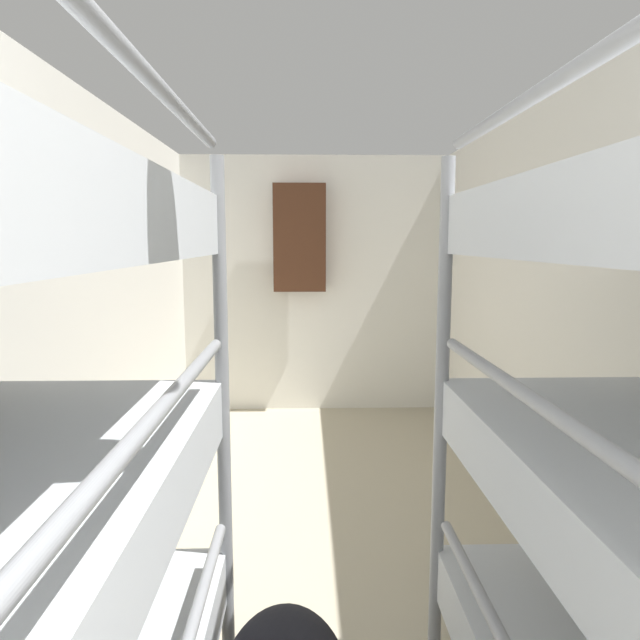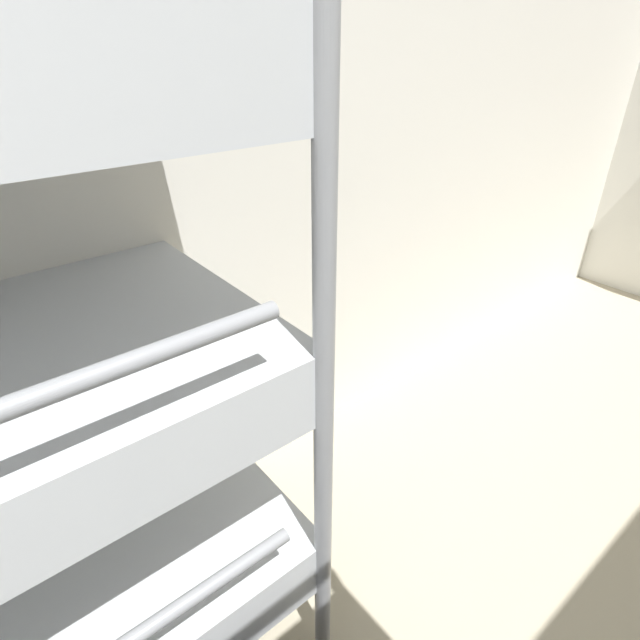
{
  "view_description": "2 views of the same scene",
  "coord_description": "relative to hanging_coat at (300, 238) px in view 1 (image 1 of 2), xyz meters",
  "views": [
    {
      "loc": [
        -0.09,
        0.5,
        1.49
      ],
      "look_at": [
        -0.01,
        3.26,
        1.11
      ],
      "focal_mm": 32.0,
      "sensor_mm": 36.0,
      "label": 1
    },
    {
      "loc": [
        0.27,
        1.77,
        1.59
      ],
      "look_at": [
        -0.69,
        2.56,
        0.88
      ],
      "focal_mm": 28.0,
      "sensor_mm": 36.0,
      "label": 2
    }
  ],
  "objects": [
    {
      "name": "hanging_coat",
      "position": [
        0.0,
        0.0,
        0.0
      ],
      "size": [
        0.44,
        0.12,
        0.9
      ],
      "color": "#472819"
    },
    {
      "name": "wall_left",
      "position": [
        -1.04,
        -2.61,
        -0.41
      ],
      "size": [
        0.06,
        5.59,
        2.22
      ],
      "color": "silver",
      "rests_on": "ground_plane"
    },
    {
      "name": "wall_right",
      "position": [
        1.31,
        -2.61,
        -0.41
      ],
      "size": [
        0.06,
        5.59,
        2.22
      ],
      "color": "silver",
      "rests_on": "ground_plane"
    },
    {
      "name": "wall_back",
      "position": [
        0.13,
        0.15,
        -0.41
      ],
      "size": [
        2.41,
        0.06,
        2.22
      ],
      "color": "silver",
      "rests_on": "ground_plane"
    }
  ]
}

